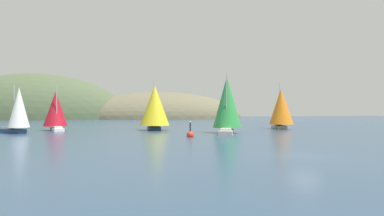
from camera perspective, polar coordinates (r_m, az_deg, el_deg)
ground_plane at (r=28.78m, az=20.27°, el=-8.33°), size 360.00×360.00×0.00m
headland_center at (r=160.20m, az=-5.70°, el=-1.93°), size 86.57×44.00×27.47m
headland_left at (r=163.66m, az=-27.03°, el=-1.85°), size 86.19×44.00×43.15m
sailboat_green_sail at (r=54.35m, az=6.52°, el=0.91°), size 6.56×9.11×10.40m
sailboat_crimson_sail at (r=67.46m, az=-23.98°, el=-0.30°), size 5.84×8.16×9.14m
sailboat_yellow_sail at (r=62.54m, az=-6.93°, el=0.30°), size 6.08×9.45×10.35m
sailboat_orange_sail at (r=68.95m, az=16.19°, el=0.09°), size 6.32×9.07×10.18m
sailboat_white_mainsail at (r=61.30m, az=-29.54°, el=-0.20°), size 6.64×5.90×8.39m
channel_buoy at (r=46.23m, az=-0.34°, el=-4.94°), size 1.10×1.10×2.64m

